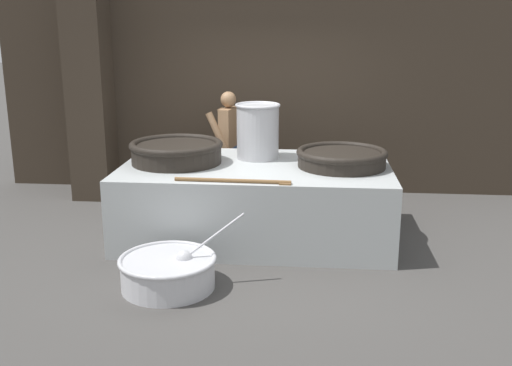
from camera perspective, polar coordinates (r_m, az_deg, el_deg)
The scene contains 10 objects.
ground_plane at distance 7.21m, azimuth 0.00°, elevation -5.03°, with size 60.00×60.00×0.00m, color #474442.
back_wall at distance 8.98m, azimuth 1.28°, elevation 9.60°, with size 8.08×0.24×3.24m, color #382D23.
support_pillar at distance 8.81m, azimuth -15.59°, elevation 8.95°, with size 0.54×0.54×3.24m, color #382D23.
hearth_platform at distance 7.07m, azimuth 0.00°, elevation -1.71°, with size 3.10×1.81×0.87m.
giant_wok_near at distance 7.10m, azimuth -7.59°, elevation 3.03°, with size 1.10×1.10×0.26m.
giant_wok_far at distance 6.92m, azimuth 8.16°, elevation 2.45°, with size 1.04×1.04×0.20m.
stock_pot at distance 7.25m, azimuth 0.16°, elevation 5.04°, with size 0.54×0.54×0.67m.
stirring_paddle at distance 6.19m, azimuth -1.72°, elevation 0.20°, with size 1.22×0.11×0.04m.
cook at distance 8.42m, azimuth -2.66°, elevation 3.86°, with size 0.41×0.61×1.56m.
prep_bowl_vegetables at distance 5.86m, azimuth -8.36°, elevation -8.25°, with size 1.19×0.94×0.71m.
Camera 1 is at (0.62, -6.74, 2.48)m, focal length 42.00 mm.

